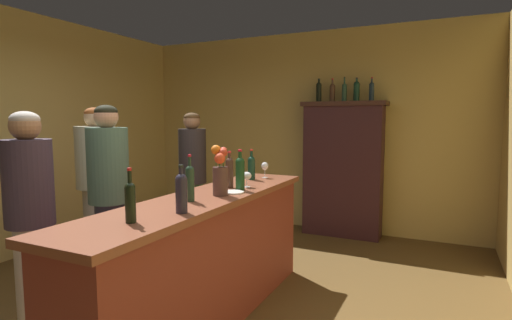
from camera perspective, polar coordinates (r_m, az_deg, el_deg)
name	(u,v)px	position (r m, az deg, el deg)	size (l,w,h in m)	color
wall_back	(304,131)	(5.92, 6.86, 4.13)	(5.13, 0.12, 2.82)	tan
bar_counter	(205,260)	(3.19, -7.33, -13.97)	(0.58, 2.66, 1.00)	maroon
display_cabinet	(343,167)	(5.51, 12.31, -0.94)	(1.11, 0.37, 1.82)	#361B1E
wine_bottle_chardonnay	(230,171)	(3.39, -3.80, -1.57)	(0.06, 0.06, 0.31)	#442B20
wine_bottle_merlot	(130,200)	(2.36, -17.53, -5.45)	(0.06, 0.06, 0.31)	black
wine_bottle_syrah	(190,181)	(2.87, -9.42, -3.03)	(0.06, 0.06, 0.34)	#1D3423
wine_bottle_malbec	(240,172)	(3.28, -2.29, -1.69)	(0.07, 0.07, 0.34)	#153919
wine_bottle_rose	(251,166)	(3.86, -0.65, -0.93)	(0.07, 0.07, 0.30)	#123121
wine_bottle_riesling	(181,191)	(2.53, -10.63, -4.39)	(0.07, 0.07, 0.30)	#252232
wine_glass_front	(265,166)	(3.96, 1.27, -0.93)	(0.07, 0.07, 0.16)	white
wine_glass_mid	(247,176)	(3.42, -1.34, -2.33)	(0.08, 0.08, 0.13)	white
flower_arrangement	(220,171)	(3.05, -5.15, -1.63)	(0.13, 0.14, 0.39)	#4A312C
cheese_plate	(233,192)	(3.18, -3.31, -4.62)	(0.18, 0.18, 0.01)	white
display_bottle_left	(319,91)	(5.58, 8.97, 9.70)	(0.07, 0.07, 0.32)	black
display_bottle_midleft	(332,92)	(5.53, 10.86, 9.57)	(0.07, 0.07, 0.31)	#482E1F
display_bottle_center	(344,91)	(5.49, 12.52, 9.58)	(0.06, 0.06, 0.32)	#294A35
display_bottle_midright	(357,90)	(5.46, 14.19, 9.64)	(0.08, 0.08, 0.31)	#153725
display_bottle_right	(372,90)	(5.42, 16.20, 9.52)	(0.06, 0.06, 0.30)	#1D2E39
patron_tall	(97,183)	(4.42, -21.80, -3.11)	(0.40, 0.40, 1.70)	#A29B8C
patron_redhead	(30,214)	(3.29, -29.58, -6.69)	(0.33, 0.33, 1.64)	#B4A89D
patron_near_entrance	(193,175)	(4.81, -9.04, -2.10)	(0.32, 0.32, 1.66)	#3D6A4A
patron_in_grey	(109,194)	(3.65, -20.27, -4.62)	(0.34, 0.34, 1.70)	#2C304C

